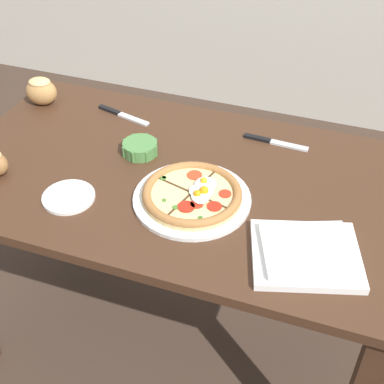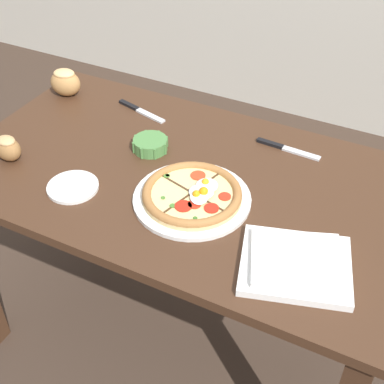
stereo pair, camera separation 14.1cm
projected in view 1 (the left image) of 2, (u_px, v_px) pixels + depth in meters
name	position (u px, v px, depth m)	size (l,w,h in m)	color
ground_plane	(180.00, 332.00, 1.99)	(12.00, 12.00, 0.00)	#3D2D23
dining_table	(177.00, 204.00, 1.59)	(1.31, 0.75, 0.74)	#422819
pizza	(192.00, 195.00, 1.42)	(0.32, 0.32, 0.05)	white
ramekin_bowl	(140.00, 148.00, 1.58)	(0.11, 0.11, 0.04)	#4C8442
napkin_folded	(306.00, 253.00, 1.26)	(0.30, 0.28, 0.04)	white
bread_piece_near	(41.00, 91.00, 1.79)	(0.12, 0.10, 0.10)	#B27F47
knife_main	(275.00, 142.00, 1.64)	(0.20, 0.03, 0.01)	silver
knife_spare	(123.00, 115.00, 1.76)	(0.20, 0.07, 0.01)	silver
side_saucer	(69.00, 197.00, 1.43)	(0.14, 0.14, 0.01)	white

